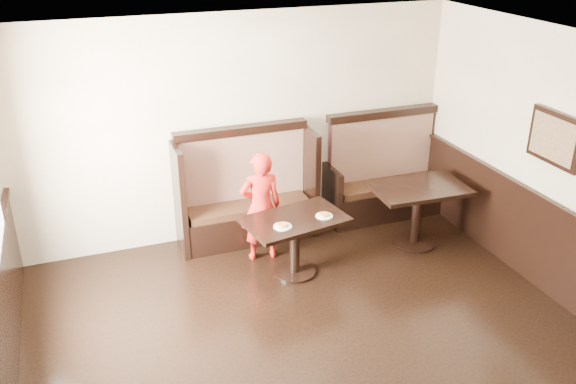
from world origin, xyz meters
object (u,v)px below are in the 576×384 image
booth_main (246,199)px  child (261,207)px  booth_neighbor (383,181)px  table_main (295,231)px  table_neighbor (418,201)px

booth_main → child: size_ratio=1.29×
booth_neighbor → child: bearing=-163.9°
booth_neighbor → child: size_ratio=1.22×
table_main → booth_neighbor: bearing=21.8°
booth_main → booth_neighbor: size_ratio=1.06×
booth_main → booth_neighbor: bearing=-0.1°
booth_neighbor → table_neighbor: 0.92m
booth_main → table_main: (0.26, -1.04, 0.02)m
table_main → table_neighbor: bearing=-5.5°
booth_main → table_main: size_ratio=1.43×
table_neighbor → child: 1.94m
booth_main → child: booth_main is taller
table_neighbor → booth_main: bearing=157.0°
booth_main → child: (0.02, -0.56, 0.15)m
booth_neighbor → table_neighbor: booth_neighbor is taller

